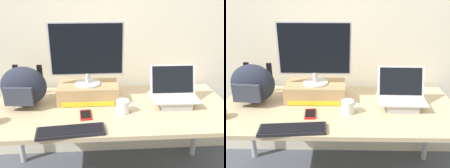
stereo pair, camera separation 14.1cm
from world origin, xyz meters
The scene contains 9 objects.
back_wall centered at (0.00, 0.49, 1.30)m, with size 7.00×0.10×2.60m, color silver.
desk centered at (0.00, 0.00, 0.65)m, with size 1.74×0.78×0.71m.
toner_box_yellow centered at (-0.17, 0.13, 0.78)m, with size 0.45×0.25×0.13m.
desktop_monitor centered at (-0.17, 0.13, 1.09)m, with size 0.54×0.19×0.47m.
open_laptop centered at (0.46, 0.01, 0.77)m, with size 0.34×0.23×0.28m.
external_keyboard centered at (-0.27, -0.33, 0.72)m, with size 0.42×0.16×0.02m.
messenger_backpack centered at (-0.64, 0.08, 0.86)m, with size 0.35×0.27×0.29m.
coffee_mug centered at (0.07, -0.09, 0.76)m, with size 0.13×0.09×0.09m.
cell_phone centered at (-0.19, -0.12, 0.72)m, with size 0.09×0.15×0.01m.
Camera 2 is at (0.03, -1.64, 1.56)m, focal length 40.37 mm.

